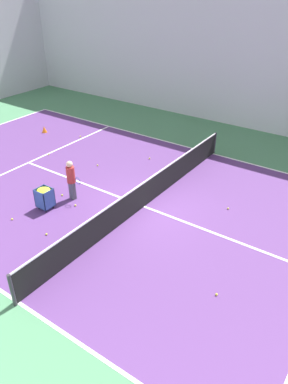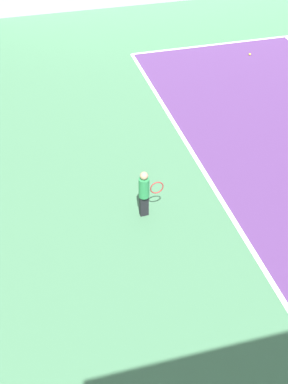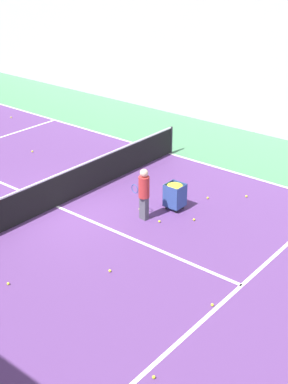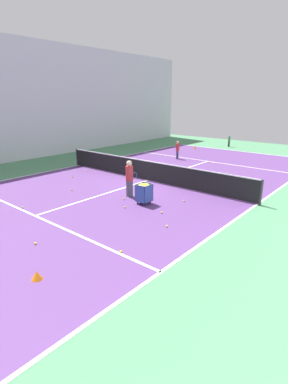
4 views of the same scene
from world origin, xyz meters
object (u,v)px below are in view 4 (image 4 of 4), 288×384
player_near_baseline (229,140)px  child_midcourt (178,149)px  ball_cart (144,190)px  tennis_net (148,170)px  training_cone_1 (195,147)px  coach_at_net (129,176)px  training_cone_0 (37,275)px

player_near_baseline → child_midcourt: bearing=-5.9°
player_near_baseline → ball_cart: bearing=10.3°
tennis_net → player_near_baseline: (1.76, -13.56, 0.06)m
child_midcourt → ball_cart: size_ratio=1.49×
child_midcourt → tennis_net: bearing=-1.8°
tennis_net → training_cone_1: bearing=-72.0°
coach_at_net → training_cone_0: size_ratio=5.96×
player_near_baseline → child_midcourt: child_midcourt is taller
child_midcourt → training_cone_1: size_ratio=4.51×
coach_at_net → training_cone_0: (-2.62, 6.10, -0.81)m
player_near_baseline → training_cone_0: size_ratio=3.94×
player_near_baseline → child_midcourt: (0.36, 7.64, 0.12)m
child_midcourt → coach_at_net: bearing=-0.7°
coach_at_net → training_cone_1: (4.54, -13.14, -0.78)m
ball_cart → training_cone_0: bearing=104.8°
player_near_baseline → ball_cart: size_ratio=1.25×
coach_at_net → training_cone_1: coach_at_net is taller
coach_at_net → ball_cart: bearing=-99.0°
child_midcourt → training_cone_0: 15.74m
player_near_baseline → ball_cart: (-3.96, 16.47, -0.01)m
tennis_net → player_near_baseline: player_near_baseline is taller
child_midcourt → training_cone_1: child_midcourt is taller
coach_at_net → training_cone_1: 13.93m
ball_cart → training_cone_0: (-1.52, 5.78, -0.49)m
child_midcourt → training_cone_1: 4.86m
player_near_baseline → ball_cart: 16.94m
tennis_net → child_midcourt: 6.29m
tennis_net → training_cone_0: bearing=113.2°
ball_cart → tennis_net: bearing=-52.9°
training_cone_1 → player_near_baseline: bearing=-119.1°
tennis_net → training_cone_1: 11.11m
coach_at_net → tennis_net: bearing=30.5°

